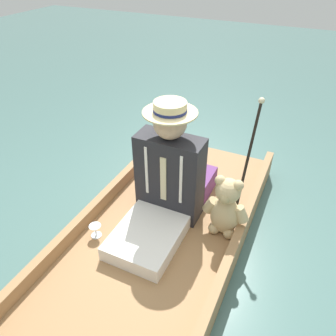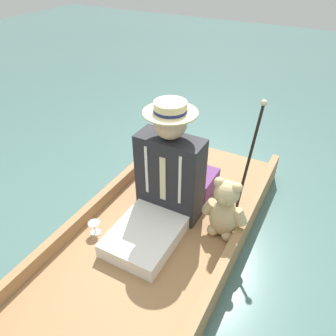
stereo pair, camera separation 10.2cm
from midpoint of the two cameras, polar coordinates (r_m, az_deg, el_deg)
ground_plane at (r=2.50m, az=-2.66°, el=-13.32°), size 16.00×16.00×0.00m
punt_boat at (r=2.44m, az=-2.71°, el=-12.09°), size 1.12×2.51×0.25m
seat_cushion at (r=2.73m, az=2.13°, el=-1.92°), size 0.44×0.31×0.18m
seated_person at (r=2.29m, az=-1.89°, el=-2.59°), size 0.47×0.81×0.90m
teddy_bear at (r=2.28m, az=8.74°, el=-6.90°), size 0.33×0.19×0.47m
wine_glass at (r=2.39m, az=-13.75°, el=-10.24°), size 0.08×0.08×0.10m
walking_cane at (r=2.29m, az=12.57°, el=1.89°), size 0.04×0.42×0.88m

